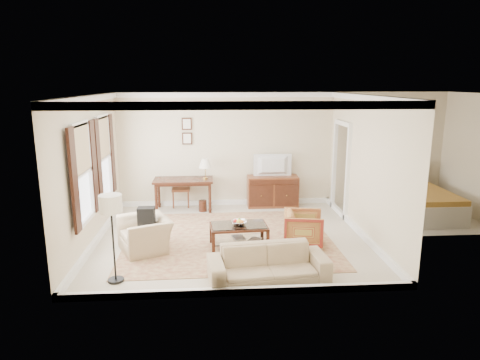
{
  "coord_description": "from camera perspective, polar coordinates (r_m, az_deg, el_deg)",
  "views": [
    {
      "loc": [
        -0.42,
        -8.36,
        3.14
      ],
      "look_at": [
        0.2,
        0.3,
        1.15
      ],
      "focal_mm": 32.0,
      "sensor_mm": 36.0,
      "label": 1
    }
  ],
  "objects": [
    {
      "name": "book_a",
      "position": [
        8.4,
        -0.89,
        -7.72
      ],
      "size": [
        0.28,
        0.11,
        0.38
      ],
      "primitive_type": "imported",
      "rotation": [
        0.0,
        0.0,
        0.26
      ],
      "color": "brown",
      "rests_on": "coffee_table"
    },
    {
      "name": "desk_lamp",
      "position": [
        10.6,
        -4.66,
        1.49
      ],
      "size": [
        0.32,
        0.32,
        0.5
      ],
      "primitive_type": null,
      "color": "silver",
      "rests_on": "writing_desk"
    },
    {
      "name": "window_front",
      "position": [
        8.15,
        -20.27,
        0.85
      ],
      "size": [
        0.12,
        1.56,
        1.8
      ],
      "primitive_type": null,
      "color": "#CCB284",
      "rests_on": "room_shell"
    },
    {
      "name": "annex_bedroom",
      "position": [
        11.06,
        22.45,
        -2.75
      ],
      "size": [
        3.0,
        2.7,
        2.9
      ],
      "color": "beige",
      "rests_on": "ground"
    },
    {
      "name": "book_b",
      "position": [
        8.36,
        1.3,
        -7.86
      ],
      "size": [
        0.26,
        0.16,
        0.38
      ],
      "primitive_type": "imported",
      "rotation": [
        0.0,
        0.0,
        -0.5
      ],
      "color": "brown",
      "rests_on": "coffee_table"
    },
    {
      "name": "backpack",
      "position": [
        8.37,
        -12.39,
        -4.55
      ],
      "size": [
        0.29,
        0.36,
        0.4
      ],
      "primitive_type": "cube",
      "rotation": [
        0.0,
        0.0,
        -1.34
      ],
      "color": "black",
      "rests_on": "club_armchair"
    },
    {
      "name": "sofa",
      "position": [
        7.0,
        3.79,
        -10.38
      ],
      "size": [
        1.97,
        0.76,
        0.75
      ],
      "primitive_type": "imported",
      "rotation": [
        0.0,
        0.0,
        0.1
      ],
      "color": "tan",
      "rests_on": "room_shell"
    },
    {
      "name": "floor_lamp",
      "position": [
        6.95,
        -16.82,
        -3.88
      ],
      "size": [
        0.36,
        0.36,
        1.44
      ],
      "color": "black",
      "rests_on": "room_shell"
    },
    {
      "name": "desk_chair",
      "position": [
        11.08,
        -7.88,
        -0.86
      ],
      "size": [
        0.47,
        0.47,
        1.05
      ],
      "primitive_type": null,
      "rotation": [
        0.0,
        0.0,
        0.05
      ],
      "color": "brown",
      "rests_on": "room_shell"
    },
    {
      "name": "coffee_table",
      "position": [
        8.32,
        -0.17,
        -6.66
      ],
      "size": [
        1.13,
        0.71,
        0.46
      ],
      "rotation": [
        0.0,
        0.0,
        0.07
      ],
      "color": "#3B1B10",
      "rests_on": "room_shell"
    },
    {
      "name": "rug",
      "position": [
        8.86,
        -1.54,
        -7.8
      ],
      "size": [
        4.2,
        3.62,
        0.01
      ],
      "primitive_type": "cube",
      "rotation": [
        0.0,
        0.0,
        0.01
      ],
      "color": "maroon",
      "rests_on": "room_shell"
    },
    {
      "name": "writing_desk",
      "position": [
        10.7,
        -7.55,
        -0.44
      ],
      "size": [
        1.46,
        0.73,
        0.8
      ],
      "color": "#3B1B10",
      "rests_on": "room_shell"
    },
    {
      "name": "tv",
      "position": [
        10.84,
        4.45,
        2.88
      ],
      "size": [
        0.92,
        0.53,
        0.12
      ],
      "primitive_type": "imported",
      "rotation": [
        0.0,
        0.0,
        3.14
      ],
      "color": "black",
      "rests_on": "sideboard"
    },
    {
      "name": "framed_prints",
      "position": [
        10.91,
        -7.09,
        6.5
      ],
      "size": [
        0.25,
        0.04,
        0.68
      ],
      "primitive_type": null,
      "color": "#3B1B10",
      "rests_on": "room_shell"
    },
    {
      "name": "sideboard",
      "position": [
        11.04,
        4.35,
        -1.5
      ],
      "size": [
        1.29,
        0.5,
        0.8
      ],
      "primitive_type": "cube",
      "color": "brown",
      "rests_on": "room_shell"
    },
    {
      "name": "striped_armchair",
      "position": [
        8.49,
        8.44,
        -6.22
      ],
      "size": [
        0.8,
        0.84,
        0.75
      ],
      "primitive_type": "imported",
      "rotation": [
        0.0,
        0.0,
        1.4
      ],
      "color": "maroon",
      "rests_on": "room_shell"
    },
    {
      "name": "room_shell",
      "position": [
        8.39,
        -1.23,
        8.34
      ],
      "size": [
        5.51,
        5.01,
        2.91
      ],
      "color": "beige",
      "rests_on": "ground"
    },
    {
      "name": "club_armchair",
      "position": [
        8.35,
        -12.56,
        -6.37
      ],
      "size": [
        0.98,
        1.15,
        0.86
      ],
      "primitive_type": "imported",
      "rotation": [
        0.0,
        0.0,
        -1.15
      ],
      "color": "tan",
      "rests_on": "room_shell"
    },
    {
      "name": "fruit_bowl",
      "position": [
        8.26,
        -0.11,
        -5.61
      ],
      "size": [
        0.42,
        0.42,
        0.1
      ],
      "primitive_type": "imported",
      "color": "silver",
      "rests_on": "coffee_table"
    },
    {
      "name": "window_rear",
      "position": [
        9.67,
        -17.7,
        2.83
      ],
      "size": [
        0.12,
        1.56,
        1.8
      ],
      "primitive_type": null,
      "color": "#CCB284",
      "rests_on": "room_shell"
    },
    {
      "name": "doorway",
      "position": [
        10.55,
        13.26,
        1.28
      ],
      "size": [
        0.1,
        1.12,
        2.25
      ],
      "primitive_type": null,
      "color": "white",
      "rests_on": "room_shell"
    }
  ]
}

